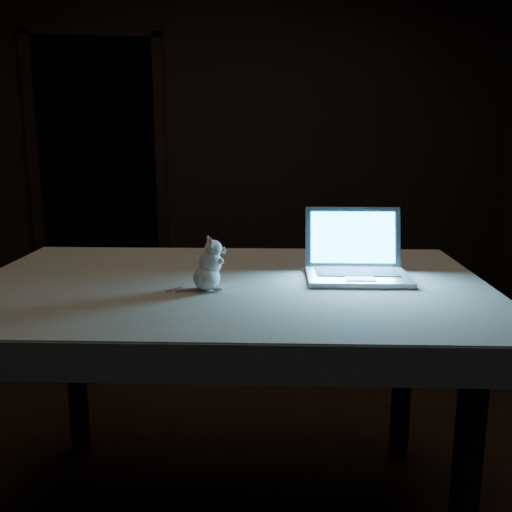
{
  "coord_description": "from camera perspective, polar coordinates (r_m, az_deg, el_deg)",
  "views": [
    {
      "loc": [
        -0.36,
        -2.19,
        1.32
      ],
      "look_at": [
        -0.16,
        -0.33,
        0.92
      ],
      "focal_mm": 40.0,
      "sensor_mm": 36.0,
      "label": 1
    }
  ],
  "objects": [
    {
      "name": "tablecloth",
      "position": [
        1.87,
        -0.26,
        -4.11
      ],
      "size": [
        1.77,
        1.25,
        0.1
      ],
      "primitive_type": null,
      "rotation": [
        0.0,
        0.0,
        0.09
      ],
      "color": "beige",
      "rests_on": "table"
    },
    {
      "name": "plush_mouse",
      "position": [
        1.75,
        -4.98,
        -0.8
      ],
      "size": [
        0.12,
        0.12,
        0.17
      ],
      "primitive_type": null,
      "rotation": [
        0.0,
        0.0,
        -0.0
      ],
      "color": "white",
      "rests_on": "tablecloth"
    },
    {
      "name": "laptop",
      "position": [
        1.9,
        10.24,
        1.01
      ],
      "size": [
        0.37,
        0.34,
        0.23
      ],
      "primitive_type": null,
      "rotation": [
        0.0,
        0.0,
        -0.14
      ],
      "color": "#B8B8BD",
      "rests_on": "tablecloth"
    },
    {
      "name": "table",
      "position": [
        2.02,
        -2.62,
        -14.46
      ],
      "size": [
        1.71,
        1.23,
        0.84
      ],
      "primitive_type": null,
      "rotation": [
        0.0,
        0.0,
        -0.15
      ],
      "color": "black",
      "rests_on": "floor"
    },
    {
      "name": "doorway",
      "position": [
        4.76,
        -15.44,
        8.53
      ],
      "size": [
        1.06,
        0.36,
        2.13
      ],
      "primitive_type": null,
      "color": "black",
      "rests_on": "back_wall"
    },
    {
      "name": "floor",
      "position": [
        2.59,
        2.78,
        -18.72
      ],
      "size": [
        5.0,
        5.0,
        0.0
      ],
      "primitive_type": "plane",
      "color": "black",
      "rests_on": "ground"
    },
    {
      "name": "back_wall",
      "position": [
        4.71,
        -1.98,
        11.79
      ],
      "size": [
        4.5,
        0.04,
        2.6
      ],
      "primitive_type": "cube",
      "color": "black",
      "rests_on": "ground"
    }
  ]
}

